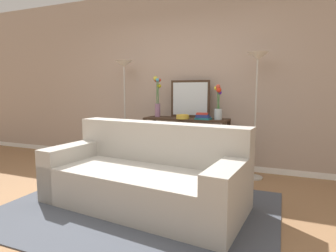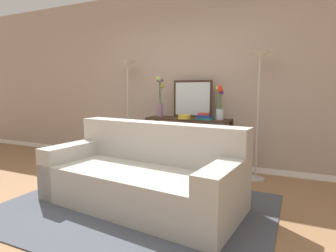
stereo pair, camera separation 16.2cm
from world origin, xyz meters
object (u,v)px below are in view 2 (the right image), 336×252
at_px(book_stack, 204,117).
at_px(floor_lamp_left, 128,84).
at_px(wall_mirror, 192,99).
at_px(floor_lamp_right, 259,80).
at_px(fruit_bowl, 184,117).
at_px(book_row_under_console, 170,165).
at_px(couch, 143,176).
at_px(console_table, 188,135).
at_px(vase_short_flowers, 220,104).
at_px(vase_tall_flowers, 160,97).

bearing_deg(book_stack, floor_lamp_left, 174.82).
bearing_deg(wall_mirror, floor_lamp_right, -8.57).
bearing_deg(fruit_bowl, book_row_under_console, 155.75).
relative_size(couch, wall_mirror, 3.55).
distance_m(couch, console_table, 1.42).
relative_size(couch, vase_short_flowers, 4.46).
height_order(floor_lamp_right, book_row_under_console, floor_lamp_right).
distance_m(floor_lamp_left, book_stack, 1.47).
bearing_deg(vase_short_flowers, fruit_bowl, -168.72).
relative_size(floor_lamp_left, book_stack, 7.44).
xyz_separation_m(floor_lamp_right, book_row_under_console, (-1.31, -0.02, -1.33)).
bearing_deg(book_row_under_console, vase_tall_flowers, 168.48).
height_order(floor_lamp_right, vase_tall_flowers, floor_lamp_right).
xyz_separation_m(console_table, vase_short_flowers, (0.50, -0.03, 0.48)).
relative_size(console_table, floor_lamp_left, 0.75).
relative_size(fruit_bowl, book_row_under_console, 0.43).
distance_m(vase_short_flowers, book_stack, 0.28).
bearing_deg(wall_mirror, vase_short_flowers, -21.64).
xyz_separation_m(wall_mirror, book_row_under_console, (-0.30, -0.17, -1.06)).
distance_m(vase_tall_flowers, vase_short_flowers, 1.01).
height_order(couch, vase_tall_flowers, vase_tall_flowers).
bearing_deg(book_row_under_console, book_stack, -10.60).
xyz_separation_m(vase_tall_flowers, book_row_under_console, (0.20, -0.04, -1.09)).
bearing_deg(vase_tall_flowers, fruit_bowl, -19.19).
bearing_deg(fruit_bowl, floor_lamp_left, 172.40).
bearing_deg(book_row_under_console, couch, -77.93).
bearing_deg(vase_short_flowers, book_stack, -158.08).
bearing_deg(fruit_bowl, vase_tall_flowers, 160.81).
xyz_separation_m(fruit_bowl, book_stack, (0.30, 0.02, 0.01)).
relative_size(couch, floor_lamp_left, 1.30).
height_order(floor_lamp_right, vase_short_flowers, floor_lamp_right).
relative_size(console_table, fruit_bowl, 6.66).
distance_m(couch, book_stack, 1.43).
bearing_deg(couch, book_stack, 77.14).
distance_m(floor_lamp_left, wall_mirror, 1.13).
bearing_deg(vase_tall_flowers, book_row_under_console, -11.52).
bearing_deg(floor_lamp_left, wall_mirror, 7.89).
height_order(floor_lamp_right, fruit_bowl, floor_lamp_right).
bearing_deg(fruit_bowl, console_table, 85.19).
relative_size(couch, vase_tall_flowers, 3.48).
bearing_deg(floor_lamp_right, book_row_under_console, -179.34).
distance_m(fruit_bowl, book_row_under_console, 0.86).
distance_m(couch, floor_lamp_left, 2.07).
bearing_deg(vase_tall_flowers, couch, -70.72).
bearing_deg(couch, floor_lamp_left, 127.82).
relative_size(console_table, book_row_under_console, 2.84).
height_order(book_stack, book_row_under_console, book_stack).
xyz_separation_m(vase_short_flowers, book_stack, (-0.20, -0.08, -0.18)).
height_order(floor_lamp_left, wall_mirror, floor_lamp_left).
bearing_deg(book_stack, vase_tall_flowers, 169.16).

